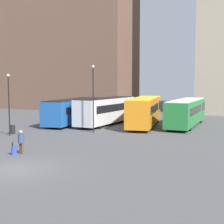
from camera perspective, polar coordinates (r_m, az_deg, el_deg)
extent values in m
plane|color=#4C4C4F|center=(18.91, -16.94, -10.02)|extent=(160.00, 160.00, 0.00)
cube|color=brown|center=(65.96, -10.09, 12.64)|extent=(31.18, 13.89, 27.07)
cube|color=#1E56A3|center=(39.09, -6.96, 0.32)|extent=(3.32, 12.45, 2.66)
cube|color=black|center=(43.72, -4.29, 1.29)|extent=(2.75, 2.41, 1.01)
cube|color=black|center=(38.06, -7.64, 0.68)|extent=(3.08, 8.03, 0.80)
cube|color=black|center=(39.00, -6.98, 2.32)|extent=(3.10, 12.19, 0.08)
cylinder|color=black|center=(42.70, -4.87, -0.76)|extent=(2.53, 1.10, 0.95)
cylinder|color=black|center=(35.77, -9.42, -1.97)|extent=(2.53, 1.10, 0.95)
cube|color=silver|center=(37.53, -1.01, 0.35)|extent=(3.79, 11.30, 2.84)
cube|color=black|center=(41.55, 1.96, 1.30)|extent=(2.75, 2.32, 1.08)
cube|color=black|center=(36.63, -1.75, 0.78)|extent=(3.35, 7.35, 0.85)
cube|color=black|center=(37.44, -1.01, 2.57)|extent=(3.57, 11.06, 0.08)
cylinder|color=black|center=(40.69, 1.28, -0.93)|extent=(2.50, 1.38, 1.10)
cylinder|color=black|center=(34.68, -3.70, -2.01)|extent=(2.50, 1.38, 1.10)
cube|color=orange|center=(36.46, 6.03, 0.22)|extent=(3.78, 12.00, 2.93)
cube|color=black|center=(41.22, 6.97, 1.30)|extent=(2.76, 2.43, 1.12)
cube|color=black|center=(35.39, 5.80, 0.67)|extent=(3.34, 7.78, 0.88)
cube|color=yellow|center=(36.36, 6.05, 2.59)|extent=(3.56, 11.75, 0.08)
cylinder|color=black|center=(40.19, 6.74, -1.09)|extent=(2.49, 1.29, 1.03)
cylinder|color=black|center=(33.00, 5.13, -2.45)|extent=(2.49, 1.29, 1.03)
cube|color=#237A38|center=(37.20, 13.47, 0.03)|extent=(3.25, 12.09, 2.70)
cube|color=black|center=(41.99, 14.71, 1.04)|extent=(2.66, 2.35, 1.02)
cube|color=black|center=(36.12, 13.17, 0.42)|extent=(3.00, 7.79, 0.81)
cube|color=white|center=(37.10, 13.52, 2.16)|extent=(3.03, 11.84, 0.08)
cylinder|color=black|center=(40.94, 14.40, -1.09)|extent=(2.45, 1.20, 1.05)
cylinder|color=black|center=(33.70, 12.27, -2.37)|extent=(2.45, 1.20, 1.05)
cylinder|color=#4C3828|center=(22.89, -16.42, -6.38)|extent=(0.16, 0.16, 0.76)
cylinder|color=#4C3828|center=(22.78, -16.11, -6.43)|extent=(0.16, 0.16, 0.76)
cylinder|color=#334766|center=(22.71, -16.31, -4.65)|extent=(0.47, 0.47, 0.66)
sphere|color=tan|center=(22.64, -16.34, -3.52)|extent=(0.25, 0.25, 0.25)
cube|color=#334CB2|center=(22.70, -17.50, -6.69)|extent=(0.21, 0.37, 0.62)
cube|color=black|center=(22.52, -17.75, -5.63)|extent=(0.10, 0.03, 0.28)
cylinder|color=black|center=(30.91, -3.46, 2.12)|extent=(0.12, 0.12, 6.48)
sphere|color=beige|center=(30.92, -3.49, 8.29)|extent=(0.28, 0.28, 0.28)
cylinder|color=black|center=(30.83, -18.31, 1.02)|extent=(0.12, 0.12, 5.58)
sphere|color=beige|center=(30.76, -18.46, 6.37)|extent=(0.28, 0.28, 0.28)
cylinder|color=black|center=(32.02, -17.74, -3.07)|extent=(0.52, 0.52, 0.85)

